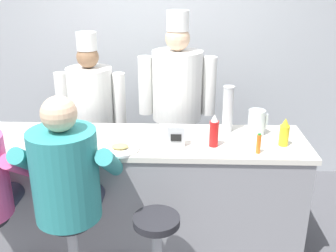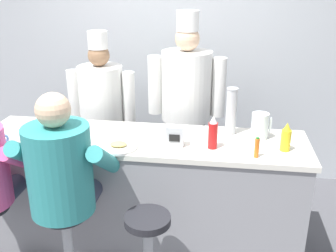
{
  "view_description": "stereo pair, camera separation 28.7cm",
  "coord_description": "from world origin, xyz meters",
  "px_view_note": "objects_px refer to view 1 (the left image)",
  "views": [
    {
      "loc": [
        0.3,
        -2.39,
        2.11
      ],
      "look_at": [
        0.21,
        0.29,
        1.07
      ],
      "focal_mm": 42.0,
      "sensor_mm": 36.0,
      "label": 1
    },
    {
      "loc": [
        0.58,
        -2.36,
        2.11
      ],
      "look_at": [
        0.21,
        0.29,
        1.07
      ],
      "focal_mm": 42.0,
      "sensor_mm": 36.0,
      "label": 2
    }
  ],
  "objects_px": {
    "water_pitcher_clear": "(256,122)",
    "napkin_dispenser_chrome": "(176,136)",
    "mustard_bottle_yellow": "(284,133)",
    "breakfast_plate": "(120,149)",
    "ketchup_bottle_red": "(214,131)",
    "cook_in_whites_far": "(177,102)",
    "hot_sauce_bottle_orange": "(259,144)",
    "cook_in_whites_near": "(92,113)",
    "cup_stack_steel": "(228,109)",
    "empty_stool_round": "(157,245)",
    "cereal_bowl": "(39,142)",
    "diner_seated_teal": "(68,178)"
  },
  "relations": [
    {
      "from": "cereal_bowl",
      "to": "cook_in_whites_near",
      "type": "relative_size",
      "value": 0.1
    },
    {
      "from": "mustard_bottle_yellow",
      "to": "breakfast_plate",
      "type": "xyz_separation_m",
      "value": [
        -1.17,
        -0.13,
        -0.08
      ]
    },
    {
      "from": "mustard_bottle_yellow",
      "to": "hot_sauce_bottle_orange",
      "type": "xyz_separation_m",
      "value": [
        -0.21,
        -0.14,
        -0.03
      ]
    },
    {
      "from": "mustard_bottle_yellow",
      "to": "water_pitcher_clear",
      "type": "height_order",
      "value": "mustard_bottle_yellow"
    },
    {
      "from": "empty_stool_round",
      "to": "napkin_dispenser_chrome",
      "type": "bearing_deg",
      "value": 76.4
    },
    {
      "from": "breakfast_plate",
      "to": "cup_stack_steel",
      "type": "xyz_separation_m",
      "value": [
        0.79,
        0.4,
        0.17
      ]
    },
    {
      "from": "hot_sauce_bottle_orange",
      "to": "cook_in_whites_near",
      "type": "relative_size",
      "value": 0.09
    },
    {
      "from": "water_pitcher_clear",
      "to": "diner_seated_teal",
      "type": "bearing_deg",
      "value": -152.39
    },
    {
      "from": "empty_stool_round",
      "to": "cook_in_whites_far",
      "type": "height_order",
      "value": "cook_in_whites_far"
    },
    {
      "from": "cereal_bowl",
      "to": "napkin_dispenser_chrome",
      "type": "xyz_separation_m",
      "value": [
        0.99,
        0.03,
        0.05
      ]
    },
    {
      "from": "water_pitcher_clear",
      "to": "cereal_bowl",
      "type": "bearing_deg",
      "value": -170.66
    },
    {
      "from": "napkin_dispenser_chrome",
      "to": "cook_in_whites_near",
      "type": "relative_size",
      "value": 0.09
    },
    {
      "from": "diner_seated_teal",
      "to": "cook_in_whites_far",
      "type": "height_order",
      "value": "cook_in_whites_far"
    },
    {
      "from": "ketchup_bottle_red",
      "to": "cereal_bowl",
      "type": "height_order",
      "value": "ketchup_bottle_red"
    },
    {
      "from": "diner_seated_teal",
      "to": "empty_stool_round",
      "type": "height_order",
      "value": "diner_seated_teal"
    },
    {
      "from": "cup_stack_steel",
      "to": "cook_in_whites_near",
      "type": "xyz_separation_m",
      "value": [
        -1.19,
        0.52,
        -0.23
      ]
    },
    {
      "from": "water_pitcher_clear",
      "to": "napkin_dispenser_chrome",
      "type": "bearing_deg",
      "value": -159.37
    },
    {
      "from": "cup_stack_steel",
      "to": "cereal_bowl",
      "type": "bearing_deg",
      "value": -166.97
    },
    {
      "from": "cereal_bowl",
      "to": "empty_stool_round",
      "type": "bearing_deg",
      "value": -27.06
    },
    {
      "from": "cook_in_whites_far",
      "to": "water_pitcher_clear",
      "type": "bearing_deg",
      "value": -46.24
    },
    {
      "from": "water_pitcher_clear",
      "to": "diner_seated_teal",
      "type": "xyz_separation_m",
      "value": [
        -1.29,
        -0.67,
        -0.14
      ]
    },
    {
      "from": "cereal_bowl",
      "to": "water_pitcher_clear",
      "type": "bearing_deg",
      "value": 9.34
    },
    {
      "from": "mustard_bottle_yellow",
      "to": "water_pitcher_clear",
      "type": "xyz_separation_m",
      "value": [
        -0.16,
        0.2,
        0.0
      ]
    },
    {
      "from": "cereal_bowl",
      "to": "cup_stack_steel",
      "type": "distance_m",
      "value": 1.43
    },
    {
      "from": "ketchup_bottle_red",
      "to": "water_pitcher_clear",
      "type": "height_order",
      "value": "ketchup_bottle_red"
    },
    {
      "from": "ketchup_bottle_red",
      "to": "napkin_dispenser_chrome",
      "type": "bearing_deg",
      "value": 179.13
    },
    {
      "from": "mustard_bottle_yellow",
      "to": "cook_in_whites_near",
      "type": "bearing_deg",
      "value": 153.54
    },
    {
      "from": "mustard_bottle_yellow",
      "to": "cup_stack_steel",
      "type": "bearing_deg",
      "value": 145.44
    },
    {
      "from": "cup_stack_steel",
      "to": "cook_in_whites_far",
      "type": "relative_size",
      "value": 0.2
    },
    {
      "from": "cereal_bowl",
      "to": "diner_seated_teal",
      "type": "bearing_deg",
      "value": -52.55
    },
    {
      "from": "cereal_bowl",
      "to": "cup_stack_steel",
      "type": "relative_size",
      "value": 0.43
    },
    {
      "from": "cup_stack_steel",
      "to": "hot_sauce_bottle_orange",
      "type": "bearing_deg",
      "value": -66.61
    },
    {
      "from": "water_pitcher_clear",
      "to": "breakfast_plate",
      "type": "distance_m",
      "value": 1.06
    },
    {
      "from": "ketchup_bottle_red",
      "to": "hot_sauce_bottle_orange",
      "type": "bearing_deg",
      "value": -20.02
    },
    {
      "from": "water_pitcher_clear",
      "to": "cup_stack_steel",
      "type": "height_order",
      "value": "cup_stack_steel"
    },
    {
      "from": "hot_sauce_bottle_orange",
      "to": "cook_in_whites_far",
      "type": "relative_size",
      "value": 0.08
    },
    {
      "from": "water_pitcher_clear",
      "to": "napkin_dispenser_chrome",
      "type": "xyz_separation_m",
      "value": [
        -0.61,
        -0.23,
        -0.02
      ]
    },
    {
      "from": "breakfast_plate",
      "to": "cook_in_whites_far",
      "type": "bearing_deg",
      "value": 68.45
    },
    {
      "from": "hot_sauce_bottle_orange",
      "to": "napkin_dispenser_chrome",
      "type": "relative_size",
      "value": 0.98
    },
    {
      "from": "hot_sauce_bottle_orange",
      "to": "empty_stool_round",
      "type": "xyz_separation_m",
      "value": [
        -0.69,
        -0.37,
        -0.58
      ]
    },
    {
      "from": "water_pitcher_clear",
      "to": "cup_stack_steel",
      "type": "relative_size",
      "value": 0.54
    },
    {
      "from": "hot_sauce_bottle_orange",
      "to": "mustard_bottle_yellow",
      "type": "bearing_deg",
      "value": 34.12
    },
    {
      "from": "hot_sauce_bottle_orange",
      "to": "cook_in_whites_near",
      "type": "xyz_separation_m",
      "value": [
        -1.36,
        0.92,
        -0.12
      ]
    },
    {
      "from": "mustard_bottle_yellow",
      "to": "ketchup_bottle_red",
      "type": "bearing_deg",
      "value": -176.55
    },
    {
      "from": "water_pitcher_clear",
      "to": "cook_in_whites_far",
      "type": "bearing_deg",
      "value": 133.76
    },
    {
      "from": "diner_seated_teal",
      "to": "cook_in_whites_far",
      "type": "relative_size",
      "value": 0.8
    },
    {
      "from": "diner_seated_teal",
      "to": "mustard_bottle_yellow",
      "type": "bearing_deg",
      "value": 17.93
    },
    {
      "from": "water_pitcher_clear",
      "to": "cook_in_whites_near",
      "type": "distance_m",
      "value": 1.53
    },
    {
      "from": "cup_stack_steel",
      "to": "empty_stool_round",
      "type": "distance_m",
      "value": 1.16
    },
    {
      "from": "hot_sauce_bottle_orange",
      "to": "cook_in_whites_far",
      "type": "height_order",
      "value": "cook_in_whites_far"
    }
  ]
}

